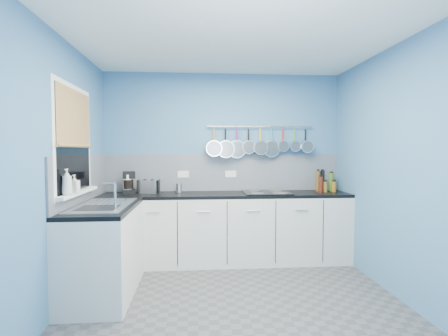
{
  "coord_description": "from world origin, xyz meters",
  "views": [
    {
      "loc": [
        -0.36,
        -3.18,
        1.45
      ],
      "look_at": [
        -0.05,
        0.75,
        1.25
      ],
      "focal_mm": 27.38,
      "sensor_mm": 36.0,
      "label": 1
    }
  ],
  "objects": [
    {
      "name": "window_frame",
      "position": [
        -1.58,
        0.3,
        1.55
      ],
      "size": [
        0.01,
        1.0,
        1.1
      ],
      "primitive_type": "cube",
      "color": "white",
      "rests_on": "wall_left"
    },
    {
      "name": "socket_left",
      "position": [
        -0.55,
        1.48,
        1.13
      ],
      "size": [
        0.15,
        0.01,
        0.09
      ],
      "primitive_type": "cube",
      "color": "white",
      "rests_on": "backsplash_back"
    },
    {
      "name": "condiment_2",
      "position": [
        1.27,
        1.31,
        1.04
      ],
      "size": [
        0.06,
        0.06,
        0.28
      ],
      "primitive_type": "cylinder",
      "color": "brown",
      "rests_on": "worktop_back"
    },
    {
      "name": "pan_1",
      "position": [
        0.02,
        1.44,
        1.57
      ],
      "size": [
        0.24,
        0.12,
        0.43
      ],
      "primitive_type": null,
      "color": "silver",
      "rests_on": "pot_rail"
    },
    {
      "name": "wall_right",
      "position": [
        1.61,
        0.0,
        1.25
      ],
      "size": [
        0.02,
        3.0,
        2.5
      ],
      "primitive_type": "cube",
      "color": "teal",
      "rests_on": "ground"
    },
    {
      "name": "backsplash_left",
      "position": [
        -1.59,
        0.6,
        1.15
      ],
      "size": [
        0.02,
        1.8,
        0.5
      ],
      "primitive_type": "cube",
      "color": "#9296A7",
      "rests_on": "wall_left"
    },
    {
      "name": "sink_unit",
      "position": [
        -1.3,
        0.3,
        0.9
      ],
      "size": [
        0.5,
        0.95,
        0.01
      ],
      "primitive_type": "cube",
      "color": "silver",
      "rests_on": "worktop_left"
    },
    {
      "name": "socket_right",
      "position": [
        0.1,
        1.48,
        1.13
      ],
      "size": [
        0.15,
        0.01,
        0.09
      ],
      "primitive_type": "cube",
      "color": "white",
      "rests_on": "backsplash_back"
    },
    {
      "name": "backsplash_back",
      "position": [
        0.0,
        1.49,
        1.15
      ],
      "size": [
        3.2,
        0.02,
        0.5
      ],
      "primitive_type": "cube",
      "color": "#9296A7",
      "rests_on": "wall_back"
    },
    {
      "name": "condiment_4",
      "position": [
        1.34,
        1.21,
        0.97
      ],
      "size": [
        0.06,
        0.06,
        0.14
      ],
      "primitive_type": "cylinder",
      "color": "brown",
      "rests_on": "worktop_back"
    },
    {
      "name": "pan_2",
      "position": [
        0.18,
        1.44,
        1.56
      ],
      "size": [
        0.24,
        0.05,
        0.43
      ],
      "primitive_type": null,
      "color": "silver",
      "rests_on": "pot_rail"
    },
    {
      "name": "floor",
      "position": [
        0.0,
        0.0,
        -0.01
      ],
      "size": [
        3.2,
        3.0,
        0.02
      ],
      "primitive_type": "cube",
      "color": "#47474C",
      "rests_on": "ground"
    },
    {
      "name": "toaster",
      "position": [
        -0.99,
        1.29,
        0.99
      ],
      "size": [
        0.3,
        0.22,
        0.17
      ],
      "primitive_type": "cube",
      "rotation": [
        0.0,
        0.0,
        -0.29
      ],
      "color": "silver",
      "rests_on": "worktop_back"
    },
    {
      "name": "cabinet_run_back",
      "position": [
        0.0,
        1.2,
        0.43
      ],
      "size": [
        3.2,
        0.6,
        0.86
      ],
      "primitive_type": "cube",
      "color": "silver",
      "rests_on": "ground"
    },
    {
      "name": "worktop_back",
      "position": [
        0.0,
        1.2,
        0.88
      ],
      "size": [
        3.2,
        0.6,
        0.04
      ],
      "primitive_type": "cube",
      "color": "black",
      "rests_on": "cabinet_run_back"
    },
    {
      "name": "window_glass",
      "position": [
        -1.57,
        0.3,
        1.55
      ],
      "size": [
        0.01,
        0.9,
        1.0
      ],
      "primitive_type": "cube",
      "color": "black",
      "rests_on": "wall_left"
    },
    {
      "name": "pan_0",
      "position": [
        -0.13,
        1.44,
        1.58
      ],
      "size": [
        0.22,
        0.13,
        0.41
      ],
      "primitive_type": null,
      "color": "silver",
      "rests_on": "pot_rail"
    },
    {
      "name": "wall_left",
      "position": [
        -1.61,
        0.0,
        1.25
      ],
      "size": [
        0.02,
        3.0,
        2.5
      ],
      "primitive_type": "cube",
      "color": "teal",
      "rests_on": "ground"
    },
    {
      "name": "pan_4",
      "position": [
        0.5,
        1.44,
        1.59
      ],
      "size": [
        0.2,
        0.11,
        0.39
      ],
      "primitive_type": null,
      "color": "silver",
      "rests_on": "pot_rail"
    },
    {
      "name": "cabinet_run_left",
      "position": [
        -1.3,
        0.3,
        0.43
      ],
      "size": [
        0.6,
        1.2,
        0.86
      ],
      "primitive_type": "cube",
      "color": "silver",
      "rests_on": "ground"
    },
    {
      "name": "hob",
      "position": [
        0.54,
        1.18,
        0.91
      ],
      "size": [
        0.6,
        0.53,
        0.01
      ],
      "primitive_type": "cube",
      "color": "black",
      "rests_on": "worktop_back"
    },
    {
      "name": "paper_towel",
      "position": [
        -1.25,
        1.25,
        1.02
      ],
      "size": [
        0.12,
        0.12,
        0.25
      ],
      "primitive_type": "cylinder",
      "rotation": [
        0.0,
        0.0,
        -0.08
      ],
      "color": "white",
      "rests_on": "worktop_back"
    },
    {
      "name": "pan_6",
      "position": [
        0.82,
        1.44,
        1.61
      ],
      "size": [
        0.16,
        0.07,
        0.35
      ],
      "primitive_type": null,
      "color": "silver",
      "rests_on": "pot_rail"
    },
    {
      "name": "wall_front",
      "position": [
        0.0,
        -1.51,
        1.25
      ],
      "size": [
        3.2,
        0.02,
        2.5
      ],
      "primitive_type": "cube",
      "color": "teal",
      "rests_on": "ground"
    },
    {
      "name": "soap_bottle_a",
      "position": [
        -1.53,
        -0.03,
        1.17
      ],
      "size": [
        0.09,
        0.09,
        0.24
      ],
      "primitive_type": "imported",
      "rotation": [
        0.0,
        0.0,
        -0.0
      ],
      "color": "white",
      "rests_on": "window_sill"
    },
    {
      "name": "pan_3",
      "position": [
        0.34,
        1.44,
        1.59
      ],
      "size": [
        0.19,
        0.07,
        0.38
      ],
      "primitive_type": null,
      "color": "silver",
      "rests_on": "pot_rail"
    },
    {
      "name": "wall_back",
      "position": [
        0.0,
        1.51,
        1.25
      ],
      "size": [
        3.2,
        0.02,
        2.5
      ],
      "primitive_type": "cube",
      "color": "teal",
      "rests_on": "ground"
    },
    {
      "name": "condiment_3",
      "position": [
        1.47,
        1.24,
        0.97
      ],
      "size": [
        0.07,
        0.07,
        0.14
      ],
      "primitive_type": "cylinder",
      "color": "#8C5914",
      "rests_on": "worktop_back"
    },
    {
      "name": "condiment_5",
      "position": [
        1.27,
        1.21,
        1.0
      ],
      "size": [
        0.06,
        0.06,
        0.21
      ],
      "primitive_type": "cylinder",
      "color": "#4C190C",
      "rests_on": "worktop_back"
    },
    {
      "name": "worktop_left",
      "position": [
        -1.3,
        0.3,
        0.88
      ],
      "size": [
        0.6,
        1.2,
        0.04
      ],
      "primitive_type": "cube",
      "color": "black",
      "rests_on": "cabinet_run_left"
    },
    {
      "name": "canister",
      "position": [
        -0.6,
        1.34,
        0.96
      ],
      "size": [
        0.09,
        0.09,
        0.12
      ],
      "primitive_type": "cylinder",
      "rotation": [
        0.0,
        0.0,
        -0.09
      ],
      "color": "silver",
      "rests_on": "worktop_back"
    },
    {
      "name": "pan_8",
      "position": [
        1.14,
        1.44,
        1.6
      ],
      "size": [
        0.17,
        0.13,
        0.36
      ],
      "primitive_type": null,
      "color": "silver",
      "rests_on": "pot_rail"
    },
    {
      "name": "condiment_1",
      "position": [
        1.35,
        1.34,
        1.04
      ],
      "size": [
        0.06,
        0.06,
        0.28
      ],
      "primitive_type": "cylinder",
      "color": "black",
      "rests_on": "worktop_back"
    },
    {
      "name": "soap_bottle_b",
      "position": [
        -1.53,
        0.16,
        1.14
      ],
      "size": [
        0.08,
        0.09,
        0.17
      ],
      "primitive_type": "imported",
      "rotation": [
        0.0,
        0.0,
        -0.1
      ],
      "color": "white",
      "rests_on": "window_sill"
    },
    {
      "name": "window_sill",
      "position": [
        -1.55,
        0.3,
        1.04
      ],
      "size": [
        0.1,
        0.98,
        0.03
      ],
      "primitive_type": "cube",
      "color": "white",
      "rests_on": "wall_left"
    },
    {
      "name": "coffee_maker",
      "position": [
        -1.24,
        1.26,
        1.04
      ],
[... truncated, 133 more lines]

